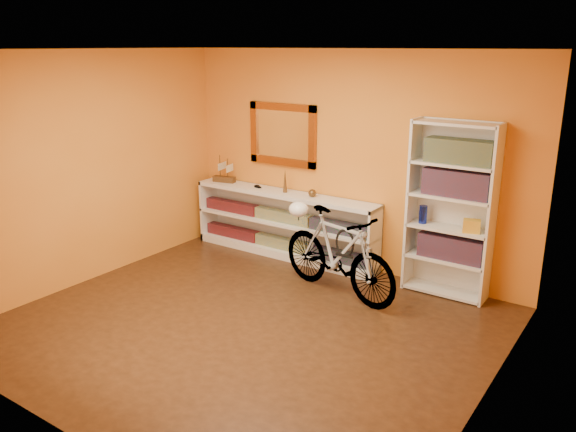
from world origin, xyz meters
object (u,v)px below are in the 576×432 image
Objects in this scene: bicycle at (338,253)px; helmet at (299,209)px; console_unit at (284,224)px; bookcase at (450,211)px.

bicycle reaches higher than helmet.
console_unit is at bearing 73.64° from bicycle.
bookcase is 1.17× the size of bicycle.
bicycle reaches higher than console_unit.
console_unit is 11.26× the size of helmet.
helmet reaches higher than console_unit.
bookcase is 1.66m from helmet.
console_unit is at bearing -179.33° from bookcase.
console_unit is 1.35m from bicycle.
bookcase is at bearing 0.67° from console_unit.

